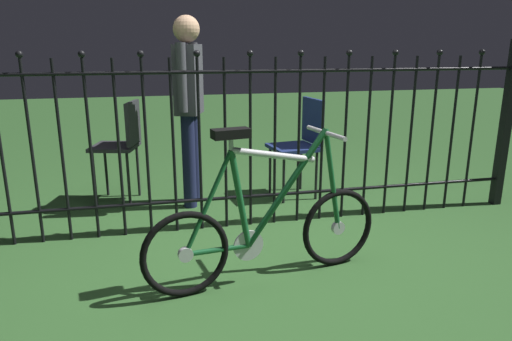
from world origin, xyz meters
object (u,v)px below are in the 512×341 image
object	(u,v)px
bicycle	(267,227)
person_visitor	(189,96)
chair_navy	(302,138)
chair_charcoal	(123,140)

from	to	relation	value
bicycle	person_visitor	world-z (taller)	person_visitor
chair_navy	chair_charcoal	bearing A→B (deg)	173.16
chair_navy	chair_charcoal	size ratio (longest dim) A/B	1.00
chair_charcoal	chair_navy	bearing A→B (deg)	-6.84
chair_navy	chair_charcoal	xyz separation A→B (m)	(-1.54, 0.19, 0.02)
person_visitor	chair_charcoal	bearing A→B (deg)	159.82
chair_navy	bicycle	bearing A→B (deg)	-115.18
chair_charcoal	person_visitor	size ratio (longest dim) A/B	0.56
bicycle	chair_charcoal	bearing A→B (deg)	117.39
chair_charcoal	bicycle	bearing A→B (deg)	-62.61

